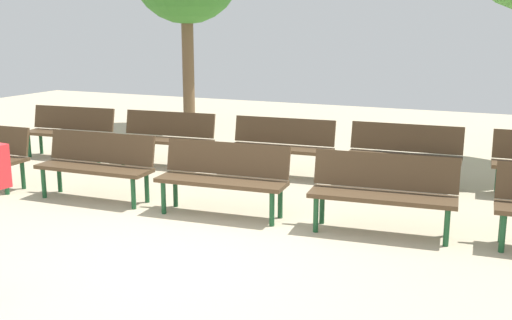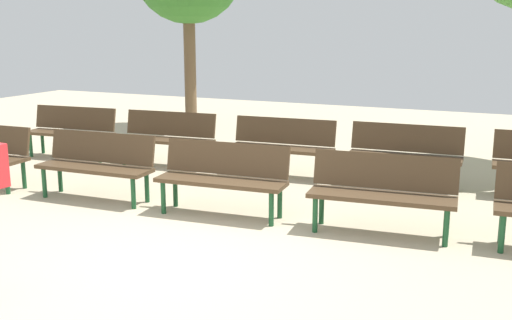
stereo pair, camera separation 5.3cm
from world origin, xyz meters
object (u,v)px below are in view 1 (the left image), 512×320
Objects in this scene: bench_r0_c3 at (383,189)px; bench_r1_c2 at (282,143)px; bench_r0_c2 at (223,174)px; bench_r1_c0 at (70,129)px; bench_r1_c3 at (404,151)px; bench_r1_c1 at (167,135)px; bench_r0_c1 at (97,162)px.

bench_r0_c3 is 1.00× the size of bench_r1_c2.
bench_r1_c0 is at bearing 150.41° from bench_r0_c2.
bench_r1_c2 is (-0.08, 2.14, 0.00)m from bench_r0_c2.
bench_r1_c2 is 1.84m from bench_r1_c3.
bench_r1_c1 is 3.82m from bench_r1_c3.
bench_r0_c2 and bench_r0_c3 have the same top height.
bench_r1_c0 is (-2.09, 1.93, 0.00)m from bench_r0_c1.
bench_r0_c3 is 1.00× the size of bench_r1_c1.
bench_r0_c1 is at bearing -149.40° from bench_r1_c3.
bench_r1_c0 is at bearing -179.93° from bench_r1_c2.
bench_r0_c2 is at bearing -0.32° from bench_r0_c1.
bench_r1_c3 is at bearing 48.54° from bench_r0_c2.
bench_r0_c3 is 2.19m from bench_r1_c3.
bench_r1_c2 is at bearing 87.89° from bench_r0_c2.
bench_r0_c1 is at bearing 177.47° from bench_r0_c3.
bench_r1_c0 and bench_r1_c3 have the same top height.
bench_r0_c1 is 0.99× the size of bench_r1_c0.
bench_r0_c2 is 2.14m from bench_r1_c2.
bench_r0_c1 is 1.84m from bench_r0_c2.
bench_r1_c0 is 1.01× the size of bench_r1_c3.
bench_r0_c2 is 1.01× the size of bench_r1_c3.
bench_r0_c2 is at bearing -49.10° from bench_r1_c1.
bench_r1_c2 is at bearing -1.20° from bench_r1_c1.
bench_r0_c3 is at bearing -0.73° from bench_r0_c2.
bench_r1_c1 is at bearing 149.24° from bench_r0_c3.
bench_r0_c1 is 0.99× the size of bench_r1_c1.
bench_r0_c1 and bench_r1_c0 have the same top height.
bench_r0_c1 and bench_r1_c2 have the same top height.
bench_r1_c1 and bench_r1_c2 have the same top height.
bench_r1_c0 and bench_r1_c2 have the same top height.
bench_r0_c1 is 3.77m from bench_r0_c3.
bench_r0_c1 is at bearing 177.80° from bench_r0_c2.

